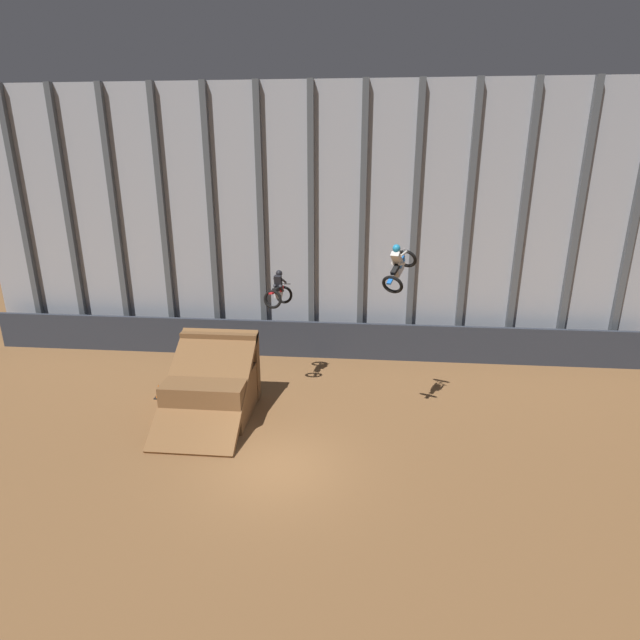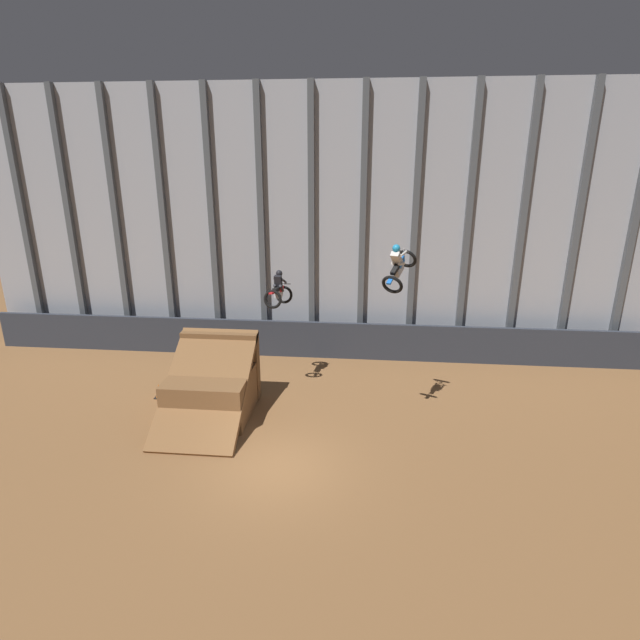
{
  "view_description": "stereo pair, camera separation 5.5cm",
  "coord_description": "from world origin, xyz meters",
  "views": [
    {
      "loc": [
        2.56,
        -13.14,
        9.25
      ],
      "look_at": [
        0.85,
        5.1,
        3.2
      ],
      "focal_mm": 28.0,
      "sensor_mm": 36.0,
      "label": 1
    },
    {
      "loc": [
        2.61,
        -13.14,
        9.25
      ],
      "look_at": [
        0.85,
        5.1,
        3.2
      ],
      "focal_mm": 28.0,
      "sensor_mm": 36.0,
      "label": 2
    }
  ],
  "objects": [
    {
      "name": "lower_barrier",
      "position": [
        0.0,
        9.05,
        0.89
      ],
      "size": [
        31.36,
        0.2,
        1.77
      ],
      "color": "#2D333D",
      "rests_on": "ground_plane"
    },
    {
      "name": "traffic_cone_near_ramp",
      "position": [
        -5.55,
        4.22,
        0.28
      ],
      "size": [
        0.36,
        0.36,
        0.58
      ],
      "color": "black",
      "rests_on": "ground_plane"
    },
    {
      "name": "arena_back_wall",
      "position": [
        -0.0,
        9.98,
        6.17
      ],
      "size": [
        32.0,
        0.4,
        12.34
      ],
      "color": "#A3A8B2",
      "rests_on": "ground_plane"
    },
    {
      "name": "dirt_ramp",
      "position": [
        -3.01,
        3.39,
        1.0
      ],
      "size": [
        2.99,
        4.51,
        2.92
      ],
      "color": "brown",
      "rests_on": "ground_plane"
    },
    {
      "name": "rider_bike_right_air",
      "position": [
        3.65,
        3.39,
        5.74
      ],
      "size": [
        1.34,
        1.86,
        1.69
      ],
      "rotation": [
        0.48,
        0.0,
        -0.42
      ],
      "color": "black"
    },
    {
      "name": "ground_plane",
      "position": [
        0.0,
        0.0,
        0.0
      ],
      "size": [
        60.0,
        60.0,
        0.0
      ],
      "primitive_type": "plane",
      "color": "brown"
    },
    {
      "name": "rider_bike_left_air",
      "position": [
        -0.87,
        5.75,
        4.13
      ],
      "size": [
        0.96,
        1.78,
        1.54
      ],
      "rotation": [
        -0.13,
        0.0,
        -0.15
      ],
      "color": "black"
    }
  ]
}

